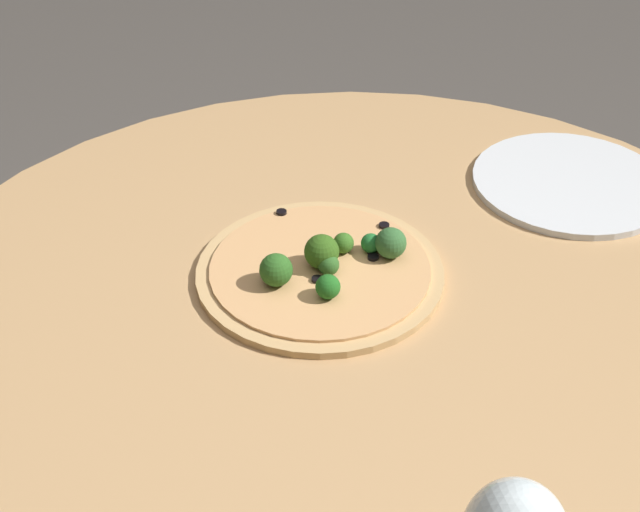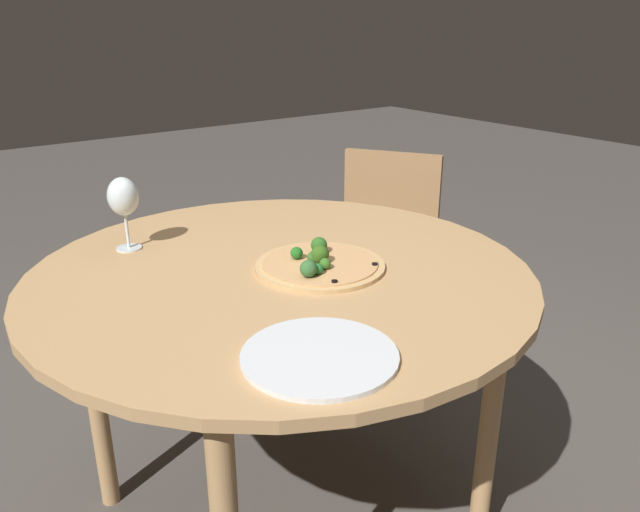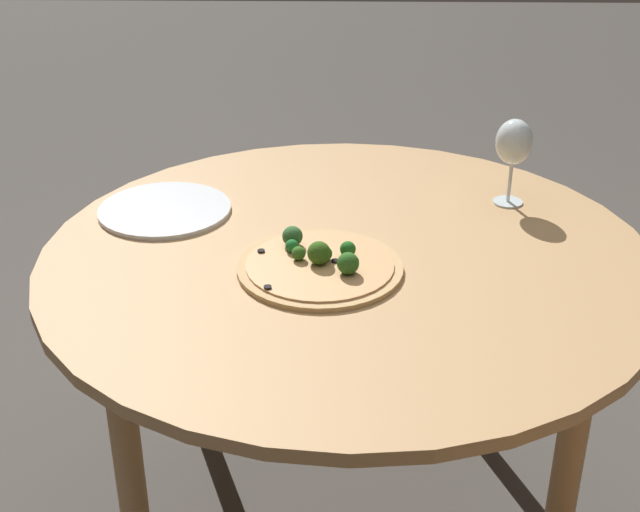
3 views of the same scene
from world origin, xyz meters
The scene contains 3 objects.
dining_table centered at (0.00, 0.00, 0.68)m, with size 1.19×1.19×0.76m.
pizza centered at (0.08, -0.05, 0.77)m, with size 0.31×0.31×0.06m.
plate_near centered at (-0.17, -0.39, 0.77)m, with size 0.28×0.28×0.01m.
Camera 1 is at (-0.26, 0.76, 1.44)m, focal length 50.00 mm.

